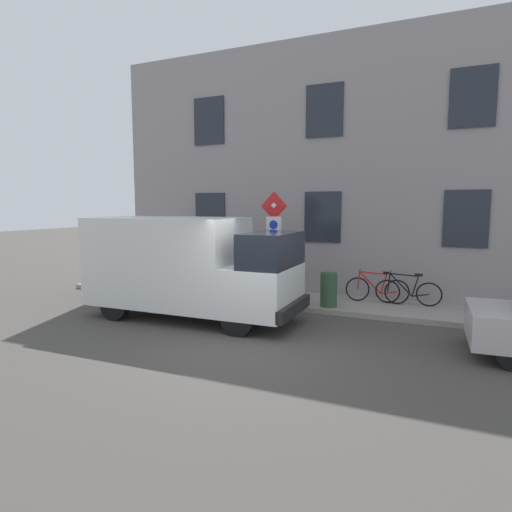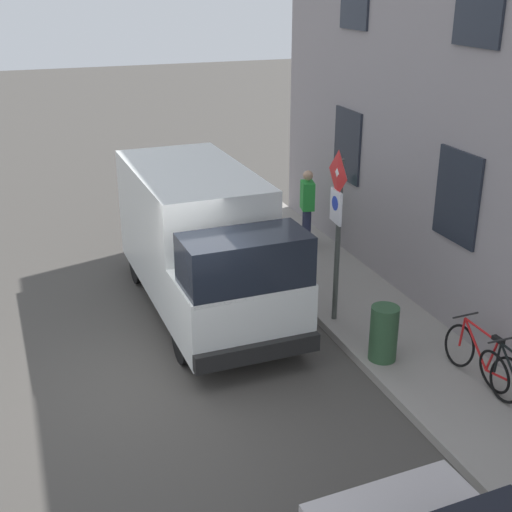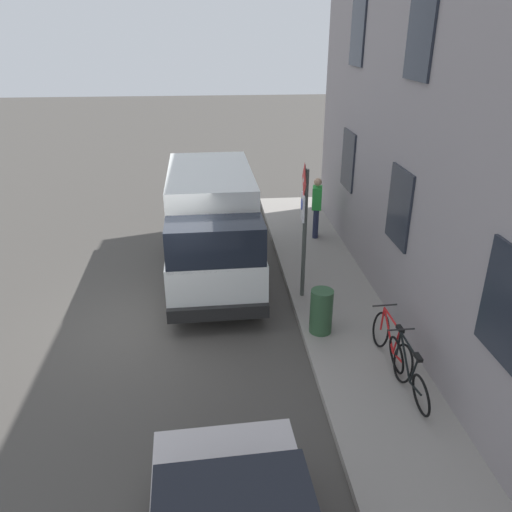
{
  "view_description": "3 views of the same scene",
  "coord_description": "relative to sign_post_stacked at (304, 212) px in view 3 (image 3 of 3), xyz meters",
  "views": [
    {
      "loc": [
        -7.77,
        -3.53,
        2.81
      ],
      "look_at": [
        2.75,
        1.22,
        1.45
      ],
      "focal_mm": 30.55,
      "sensor_mm": 36.0,
      "label": 1
    },
    {
      "loc": [
        -1.82,
        -8.8,
        5.74
      ],
      "look_at": [
        2.06,
        1.8,
        1.12
      ],
      "focal_mm": 48.2,
      "sensor_mm": 36.0,
      "label": 2
    },
    {
      "loc": [
        1.26,
        -8.94,
        5.57
      ],
      "look_at": [
        2.13,
        0.65,
        1.23
      ],
      "focal_mm": 35.33,
      "sensor_mm": 36.0,
      "label": 3
    }
  ],
  "objects": [
    {
      "name": "delivery_van",
      "position": [
        -1.91,
        1.51,
        -0.76
      ],
      "size": [
        2.12,
        5.38,
        2.5
      ],
      "rotation": [
        0.0,
        0.0,
        4.74
      ],
      "color": "silver",
      "rests_on": "ground_plane"
    },
    {
      "name": "bicycle_red",
      "position": [
        1.18,
        -2.57,
        -1.59
      ],
      "size": [
        0.46,
        1.72,
        0.89
      ],
      "rotation": [
        0.0,
        0.0,
        1.61
      ],
      "color": "black",
      "rests_on": "sidewalk_slab"
    },
    {
      "name": "bicycle_black",
      "position": [
        1.18,
        -3.38,
        -1.59
      ],
      "size": [
        0.46,
        1.71,
        0.89
      ],
      "rotation": [
        0.0,
        0.0,
        1.58
      ],
      "color": "black",
      "rests_on": "sidewalk_slab"
    },
    {
      "name": "ground_plane",
      "position": [
        -3.15,
        -0.86,
        -2.1
      ],
      "size": [
        80.0,
        80.0,
        0.0
      ],
      "primitive_type": "plane",
      "color": "#44413C"
    },
    {
      "name": "building_facade",
      "position": [
        2.07,
        -0.86,
        1.73
      ],
      "size": [
        0.75,
        13.97,
        7.66
      ],
      "color": "gray",
      "rests_on": "ground_plane"
    },
    {
      "name": "pedestrian",
      "position": [
        1.02,
        3.43,
        -1.03
      ],
      "size": [
        0.34,
        0.45,
        1.72
      ],
      "rotation": [
        0.0,
        0.0,
        2.91
      ],
      "color": "#262B47",
      "rests_on": "sidewalk_slab"
    },
    {
      "name": "sign_post_stacked",
      "position": [
        0.0,
        0.0,
        0.0
      ],
      "size": [
        0.17,
        0.56,
        2.91
      ],
      "color": "#474C47",
      "rests_on": "sidewalk_slab"
    },
    {
      "name": "sidewalk_slab",
      "position": [
        0.76,
        -0.86,
        -2.03
      ],
      "size": [
        1.94,
        15.97,
        0.14
      ],
      "primitive_type": "cube",
      "color": "gray",
      "rests_on": "ground_plane"
    },
    {
      "name": "litter_bin",
      "position": [
        0.14,
        -1.5,
        -1.51
      ],
      "size": [
        0.44,
        0.44,
        0.9
      ],
      "primitive_type": "cylinder",
      "color": "#2D5133",
      "rests_on": "sidewalk_slab"
    }
  ]
}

